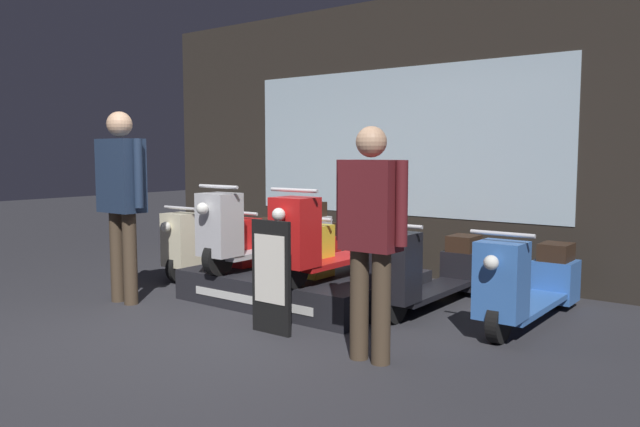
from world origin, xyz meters
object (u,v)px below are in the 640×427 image
(scooter_display_left, at_px, (268,232))
(scooter_backrow_1, at_px, (283,252))
(scooter_backrow_0, at_px, (225,245))
(scooter_backrow_3, at_px, (432,271))
(scooter_backrow_4, at_px, (531,284))
(scooter_backrow_2, at_px, (351,261))
(price_sign_board, at_px, (271,277))
(scooter_display_right, at_px, (341,240))
(person_right_browsing, at_px, (371,227))
(person_left_browsing, at_px, (121,189))

(scooter_display_left, xyz_separation_m, scooter_backrow_1, (-0.21, 0.48, -0.29))
(scooter_backrow_0, distance_m, scooter_backrow_3, 2.72)
(scooter_backrow_4, bearing_deg, scooter_backrow_3, 180.00)
(scooter_display_left, height_order, scooter_backrow_2, scooter_display_left)
(scooter_backrow_1, xyz_separation_m, scooter_backrow_2, (0.91, 0.00, 0.00))
(scooter_backrow_1, distance_m, price_sign_board, 1.95)
(scooter_display_right, xyz_separation_m, scooter_backrow_0, (-2.02, 0.48, -0.29))
(scooter_display_left, relative_size, scooter_backrow_3, 1.00)
(person_right_browsing, bearing_deg, scooter_backrow_2, 127.95)
(scooter_display_left, bearing_deg, scooter_backrow_0, 156.77)
(scooter_display_right, bearing_deg, scooter_display_left, 180.00)
(scooter_backrow_4, xyz_separation_m, price_sign_board, (-1.52, -1.54, 0.12))
(scooter_backrow_2, distance_m, person_left_browsing, 2.34)
(scooter_display_right, height_order, person_left_browsing, person_left_browsing)
(scooter_backrow_0, relative_size, scooter_backrow_3, 1.00)
(scooter_backrow_3, distance_m, person_right_browsing, 1.76)
(scooter_display_left, xyz_separation_m, price_sign_board, (0.98, -1.06, -0.17))
(scooter_backrow_2, relative_size, person_right_browsing, 1.12)
(scooter_backrow_0, bearing_deg, price_sign_board, -36.18)
(scooter_backrow_1, xyz_separation_m, scooter_backrow_4, (2.72, 0.00, 0.00))
(scooter_backrow_2, relative_size, person_left_browsing, 1.00)
(scooter_display_left, bearing_deg, person_left_browsing, -125.32)
(scooter_display_right, xyz_separation_m, person_left_browsing, (-1.72, -1.14, 0.46))
(price_sign_board, bearing_deg, scooter_backrow_1, 127.88)
(scooter_display_right, xyz_separation_m, scooter_backrow_2, (-0.21, 0.48, -0.29))
(scooter_backrow_1, height_order, person_right_browsing, person_right_browsing)
(scooter_backrow_2, xyz_separation_m, person_right_browsing, (1.27, -1.62, 0.59))
(scooter_backrow_3, height_order, price_sign_board, price_sign_board)
(scooter_display_left, relative_size, price_sign_board, 2.00)
(scooter_display_left, bearing_deg, scooter_backrow_3, 16.68)
(person_right_browsing, distance_m, price_sign_board, 1.09)
(scooter_backrow_0, distance_m, scooter_backrow_1, 0.91)
(scooter_backrow_2, bearing_deg, person_right_browsing, -52.05)
(scooter_backrow_3, bearing_deg, scooter_backrow_0, 180.00)
(scooter_display_right, distance_m, scooter_backrow_1, 1.25)
(person_right_browsing, bearing_deg, scooter_backrow_3, 102.48)
(scooter_backrow_1, height_order, scooter_backrow_3, same)
(scooter_display_left, bearing_deg, scooter_display_right, 0.00)
(scooter_display_left, relative_size, scooter_backrow_1, 1.00)
(scooter_backrow_3, relative_size, person_right_browsing, 1.12)
(scooter_backrow_1, distance_m, scooter_backrow_3, 1.81)
(scooter_display_right, relative_size, price_sign_board, 2.00)
(scooter_display_left, distance_m, scooter_backrow_4, 2.57)
(person_left_browsing, xyz_separation_m, price_sign_board, (1.79, 0.09, -0.63))
(scooter_display_right, distance_m, scooter_backrow_0, 2.10)
(scooter_backrow_4, bearing_deg, person_left_browsing, -153.93)
(scooter_display_right, relative_size, person_right_browsing, 1.12)
(scooter_backrow_1, distance_m, scooter_backrow_2, 0.91)
(scooter_display_right, xyz_separation_m, scooter_backrow_1, (-1.12, 0.48, -0.29))
(price_sign_board, bearing_deg, scooter_display_left, 132.95)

